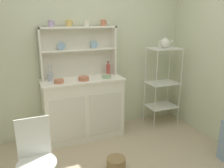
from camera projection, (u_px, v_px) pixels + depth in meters
The scene contains 16 objects.
wall_back at pixel (84, 51), 3.47m from camera, with size 3.84×0.05×2.50m, color beige.
hutch_cabinet at pixel (83, 108), 3.42m from camera, with size 1.15×0.45×0.89m.
hutch_shelf_unit at pixel (78, 48), 3.33m from camera, with size 1.08×0.18×0.72m.
bakers_rack at pixel (163, 79), 3.76m from camera, with size 0.48×0.35×1.27m.
wire_chair at pixel (35, 154), 2.17m from camera, with size 0.36×0.36×0.85m.
floor_basket at pixel (116, 164), 2.74m from camera, with size 0.22×0.22×0.16m, color #93754C.
cup_lilac_0 at pixel (51, 23), 3.07m from camera, with size 0.08×0.07×0.09m.
cup_gold_1 at pixel (69, 23), 3.15m from camera, with size 0.10×0.08×0.09m.
cup_cream_2 at pixel (87, 23), 3.24m from camera, with size 0.08×0.07×0.08m.
cup_terracotta_3 at pixel (103, 23), 3.33m from camera, with size 0.08×0.07×0.09m.
bowl_mixing_large at pixel (59, 81), 3.11m from camera, with size 0.13×0.13×0.05m, color #C67556.
bowl_floral_medium at pixel (84, 78), 3.23m from camera, with size 0.14×0.14×0.05m, color #C67556.
bowl_cream_small at pixel (107, 76), 3.35m from camera, with size 0.13×0.13×0.05m, color #9EB78E.
jam_bottle at pixel (108, 69), 3.51m from camera, with size 0.06×0.06×0.21m.
utensil_jar at pixel (50, 77), 3.20m from camera, with size 0.08×0.08×0.23m.
porcelain_teapot at pixel (165, 43), 3.60m from camera, with size 0.24×0.15×0.17m.
Camera 1 is at (-0.94, -1.74, 1.74)m, focal length 37.72 mm.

